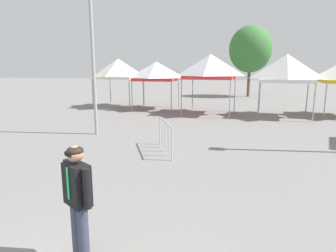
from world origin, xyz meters
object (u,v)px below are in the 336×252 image
Objects in this scene: canopy_tent_right_of_center at (156,71)px; crowd_barrier_near_person at (165,130)px; canopy_tent_far_right at (210,67)px; canopy_tent_far_left at (118,69)px; light_pole_opposite_side at (90,0)px; person_foreground at (78,197)px; tree_behind_tents_right at (250,49)px; canopy_tent_behind_center at (286,68)px.

canopy_tent_right_of_center is 1.75× the size of crowd_barrier_near_person.
crowd_barrier_near_person is (-0.12, -8.85, -2.16)m from canopy_tent_far_right.
canopy_tent_far_left is at bearing 174.00° from canopy_tent_right_of_center.
light_pole_opposite_side is 5.25× the size of crowd_barrier_near_person.
canopy_tent_far_left is 0.95× the size of canopy_tent_far_right.
canopy_tent_far_right is 14.87m from person_foreground.
person_foreground is (0.43, -14.75, -1.88)m from canopy_tent_far_right.
tree_behind_tents_right reaches higher than canopy_tent_far_right.
canopy_tent_right_of_center is 8.74m from light_pole_opposite_side.
canopy_tent_behind_center is at bearing -6.27° from canopy_tent_right_of_center.
tree_behind_tents_right is (5.87, 11.26, 2.02)m from canopy_tent_right_of_center.
tree_behind_tents_right is at bearing 50.92° from canopy_tent_far_left.
person_foreground is at bearing -93.30° from tree_behind_tents_right.
canopy_tent_far_left is 1.87× the size of crowd_barrier_near_person.
light_pole_opposite_side reaches higher than canopy_tent_right_of_center.
canopy_tent_far_left is 1.07× the size of canopy_tent_right_of_center.
tree_behind_tents_right is (1.99, 12.42, 1.73)m from canopy_tent_far_right.
person_foreground is 0.95× the size of crowd_barrier_near_person.
canopy_tent_right_of_center reaches higher than crowd_barrier_near_person.
canopy_tent_far_right is at bearing -16.63° from canopy_tent_right_of_center.
tree_behind_tents_right is 21.73m from crowd_barrier_near_person.
canopy_tent_far_left is at bearing -129.08° from tree_behind_tents_right.
canopy_tent_right_of_center is 16.55m from person_foreground.
canopy_tent_far_right reaches higher than crowd_barrier_near_person.
light_pole_opposite_side reaches higher than tree_behind_tents_right.
crowd_barrier_near_person is at bearing -90.75° from canopy_tent_far_right.
canopy_tent_far_right is 1.96× the size of crowd_barrier_near_person.
light_pole_opposite_side is at bearing -137.93° from canopy_tent_behind_center.
canopy_tent_right_of_center is 0.33× the size of light_pole_opposite_side.
canopy_tent_right_of_center is 12.86m from tree_behind_tents_right.
light_pole_opposite_side reaches higher than crowd_barrier_near_person.
canopy_tent_far_left is at bearing 123.29° from crowd_barrier_near_person.
canopy_tent_behind_center is (4.36, 0.25, -0.10)m from canopy_tent_far_right.
canopy_tent_right_of_center is at bearing -117.52° from tree_behind_tents_right.
person_foreground is 27.45m from tree_behind_tents_right.
person_foreground is 0.26× the size of tree_behind_tents_right.
canopy_tent_far_right is at bearing 61.92° from light_pole_opposite_side.
tree_behind_tents_right is at bearing 84.33° from crowd_barrier_near_person.
crowd_barrier_near_person is (6.78, -10.33, -2.01)m from canopy_tent_far_left.
canopy_tent_far_right is 4.37m from canopy_tent_behind_center.
canopy_tent_right_of_center is at bearing 90.57° from light_pole_opposite_side.
canopy_tent_right_of_center is (3.02, -0.32, -0.15)m from canopy_tent_far_left.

